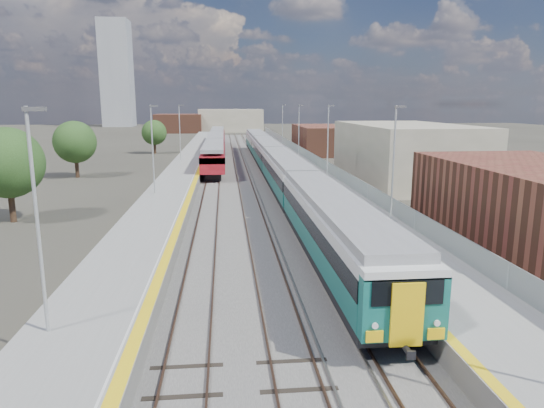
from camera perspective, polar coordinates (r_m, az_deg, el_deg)
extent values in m
plane|color=#47443A|center=(58.66, -1.49, 3.26)|extent=(320.00, 320.00, 0.00)
cube|color=#565451|center=(61.02, -3.77, 3.59)|extent=(10.50, 155.00, 0.06)
cube|color=#4C3323|center=(63.64, -1.12, 4.02)|extent=(0.07, 160.00, 0.14)
cube|color=#4C3323|center=(63.77, 0.18, 4.04)|extent=(0.07, 160.00, 0.14)
cube|color=#4C3323|center=(63.47, -4.27, 3.97)|extent=(0.07, 160.00, 0.14)
cube|color=#4C3323|center=(63.52, -2.97, 3.99)|extent=(0.07, 160.00, 0.14)
cube|color=#4C3323|center=(63.49, -7.44, 3.91)|extent=(0.07, 160.00, 0.14)
cube|color=#4C3323|center=(63.46, -6.14, 3.94)|extent=(0.07, 160.00, 0.14)
cube|color=gray|center=(63.62, -1.41, 4.01)|extent=(0.08, 160.00, 0.10)
cube|color=gray|center=(63.54, -2.67, 3.99)|extent=(0.08, 160.00, 0.10)
cube|color=slate|center=(61.64, 3.22, 4.12)|extent=(4.70, 155.00, 1.00)
cube|color=gray|center=(61.58, 3.23, 4.59)|extent=(4.70, 155.00, 0.03)
cube|color=yellow|center=(61.29, 1.28, 4.59)|extent=(0.40, 155.00, 0.01)
cube|color=gray|center=(61.88, 5.26, 5.15)|extent=(0.06, 155.00, 1.20)
cylinder|color=#9EA0A3|center=(31.98, 14.08, 4.49)|extent=(0.12, 0.12, 7.50)
cube|color=#4C4C4F|center=(31.84, 14.85, 11.02)|extent=(0.70, 0.18, 0.14)
cylinder|color=#9EA0A3|center=(51.17, 6.58, 7.33)|extent=(0.12, 0.12, 7.50)
cube|color=#4C4C4F|center=(51.08, 6.96, 11.41)|extent=(0.70, 0.18, 0.14)
cylinder|color=#9EA0A3|center=(70.81, 3.18, 8.57)|extent=(0.12, 0.12, 7.50)
cube|color=#4C4C4F|center=(70.74, 3.41, 11.52)|extent=(0.70, 0.18, 0.14)
cylinder|color=#9EA0A3|center=(90.61, 1.24, 9.26)|extent=(0.12, 0.12, 7.50)
cube|color=#4C4C4F|center=(90.56, 1.41, 11.56)|extent=(0.70, 0.18, 0.14)
cube|color=slate|center=(61.13, -10.18, 3.89)|extent=(4.30, 155.00, 1.00)
cube|color=gray|center=(61.06, -10.20, 4.36)|extent=(4.30, 155.00, 0.03)
cube|color=yellow|center=(60.94, -8.41, 4.43)|extent=(0.45, 155.00, 0.01)
cube|color=silver|center=(60.95, -8.74, 4.42)|extent=(0.08, 155.00, 0.01)
cylinder|color=#9EA0A3|center=(17.44, -25.88, -2.11)|extent=(0.12, 0.12, 7.50)
cube|color=#4C4C4F|center=(16.93, -26.18, 10.00)|extent=(0.70, 0.18, 0.14)
cylinder|color=#9EA0A3|center=(42.50, -13.87, 6.20)|extent=(0.12, 0.12, 7.50)
cube|color=#4C4C4F|center=(42.30, -13.77, 11.14)|extent=(0.70, 0.18, 0.14)
cylinder|color=#9EA0A3|center=(68.27, -10.79, 8.27)|extent=(0.12, 0.12, 7.50)
cube|color=#4C4C4F|center=(68.14, -10.70, 11.34)|extent=(0.70, 0.18, 0.14)
cube|color=brown|center=(32.15, 28.84, -0.50)|extent=(9.00, 16.00, 5.20)
cube|color=gray|center=(56.84, 15.26, 5.83)|extent=(11.00, 22.00, 6.40)
cube|color=brown|center=(87.79, 5.73, 7.57)|extent=(8.00, 18.00, 4.80)
cube|color=gray|center=(157.99, -4.87, 9.78)|extent=(20.00, 14.00, 7.00)
cube|color=brown|center=(153.63, -10.90, 9.30)|extent=(14.00, 12.00, 5.60)
cube|color=gray|center=(202.39, -17.79, 14.36)|extent=(11.00, 11.00, 40.00)
cube|color=black|center=(26.00, 7.18, -5.60)|extent=(2.75, 19.74, 0.47)
cube|color=#125E55|center=(25.78, 7.22, -3.88)|extent=(2.85, 19.74, 1.15)
cube|color=black|center=(25.55, 7.27, -1.91)|extent=(2.91, 19.74, 0.79)
cube|color=silver|center=(25.41, 7.31, -0.54)|extent=(2.85, 19.74, 0.49)
cube|color=gray|center=(25.32, 7.34, 0.40)|extent=(2.53, 19.74, 0.40)
cube|color=black|center=(45.45, 1.60, 1.93)|extent=(2.75, 19.74, 0.47)
cube|color=#125E55|center=(45.32, 1.61, 2.94)|extent=(2.85, 19.74, 1.15)
cube|color=black|center=(45.19, 1.62, 4.08)|extent=(2.91, 19.74, 0.79)
cube|color=silver|center=(45.11, 1.62, 4.87)|extent=(2.85, 19.74, 0.49)
cube|color=gray|center=(45.06, 1.62, 5.41)|extent=(2.53, 19.74, 0.40)
cube|color=black|center=(65.37, -0.61, 4.92)|extent=(2.75, 19.74, 0.47)
cube|color=#125E55|center=(65.28, -0.61, 5.62)|extent=(2.85, 19.74, 1.15)
cube|color=black|center=(65.19, -0.61, 6.42)|extent=(2.91, 19.74, 0.79)
cube|color=silver|center=(65.14, -0.61, 6.97)|extent=(2.85, 19.74, 0.49)
cube|color=gray|center=(65.10, -0.61, 7.34)|extent=(2.53, 19.74, 0.40)
cube|color=black|center=(85.44, -1.79, 6.50)|extent=(2.75, 19.74, 0.47)
cube|color=#125E55|center=(85.37, -1.80, 7.04)|extent=(2.85, 19.74, 1.15)
cube|color=black|center=(85.30, -1.80, 7.65)|extent=(2.91, 19.74, 0.79)
cube|color=silver|center=(85.26, -1.80, 8.07)|extent=(2.85, 19.74, 0.49)
cube|color=gray|center=(85.24, -1.80, 8.36)|extent=(2.53, 19.74, 0.40)
cube|color=#125E55|center=(16.45, 15.16, -11.63)|extent=(2.83, 0.61, 2.13)
cube|color=black|center=(15.95, 15.68, -10.05)|extent=(2.33, 0.06, 0.81)
cube|color=yellow|center=(16.17, 15.62, -12.46)|extent=(1.06, 0.10, 2.13)
cube|color=black|center=(62.53, -6.81, 4.13)|extent=(1.88, 16.02, 0.65)
cube|color=maroon|center=(62.34, -6.85, 5.56)|extent=(2.78, 18.85, 1.98)
cube|color=black|center=(62.29, -6.86, 6.02)|extent=(2.84, 18.85, 0.69)
cube|color=gray|center=(62.21, -6.88, 6.93)|extent=(2.48, 18.85, 0.40)
cube|color=black|center=(81.75, -6.55, 5.90)|extent=(1.88, 16.02, 0.65)
cube|color=maroon|center=(81.61, -6.58, 6.99)|extent=(2.78, 18.85, 1.98)
cube|color=black|center=(81.57, -6.58, 7.34)|extent=(2.84, 18.85, 0.69)
cube|color=gray|center=(81.50, -6.60, 8.03)|extent=(2.48, 18.85, 0.40)
cube|color=black|center=(101.01, -6.39, 6.99)|extent=(1.88, 16.02, 0.65)
cube|color=maroon|center=(100.90, -6.41, 7.88)|extent=(2.78, 18.85, 1.98)
cube|color=black|center=(100.87, -6.41, 8.16)|extent=(2.84, 18.85, 0.69)
cube|color=gray|center=(100.81, -6.43, 8.72)|extent=(2.48, 18.85, 0.40)
cylinder|color=#382619|center=(40.51, -28.26, -0.19)|extent=(0.44, 0.44, 2.44)
sphere|color=#223E18|center=(40.05, -28.70, 4.27)|extent=(5.16, 5.16, 5.16)
cylinder|color=#382619|center=(62.11, -21.97, 3.97)|extent=(0.44, 0.44, 2.34)
sphere|color=#223E18|center=(61.82, -22.18, 6.77)|extent=(4.93, 4.93, 4.93)
cylinder|color=#382619|center=(88.36, -13.62, 6.44)|extent=(0.44, 0.44, 2.05)
sphere|color=#223E18|center=(88.17, -13.70, 8.17)|extent=(4.34, 4.34, 4.34)
cylinder|color=#382619|center=(74.67, 17.16, 5.39)|extent=(0.44, 0.44, 2.15)
sphere|color=#223E18|center=(74.44, 17.29, 7.53)|extent=(4.54, 4.54, 4.54)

